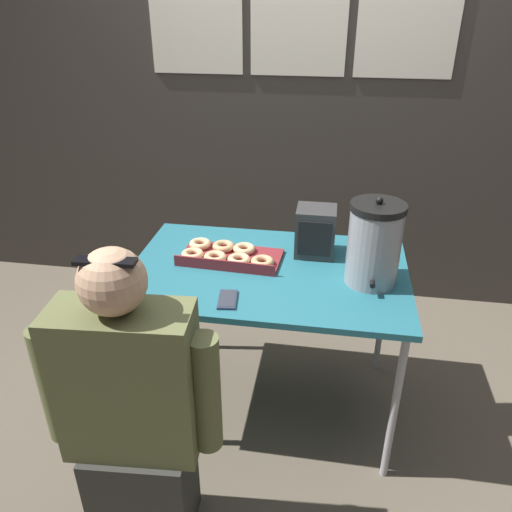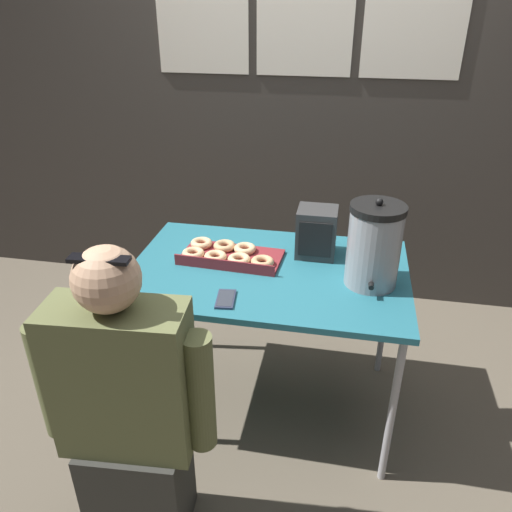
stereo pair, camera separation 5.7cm
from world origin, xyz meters
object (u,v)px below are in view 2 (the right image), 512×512
(person_seated, at_px, (128,414))
(coffee_urn, at_px, (374,245))
(donut_box, at_px, (228,255))
(cell_phone, at_px, (226,299))
(space_heater, at_px, (317,232))

(person_seated, bearing_deg, coffee_urn, -142.96)
(donut_box, bearing_deg, cell_phone, -74.54)
(person_seated, bearing_deg, space_heater, -125.29)
(coffee_urn, distance_m, space_heater, 0.34)
(donut_box, relative_size, space_heater, 2.08)
(cell_phone, distance_m, space_heater, 0.57)
(coffee_urn, height_order, person_seated, person_seated)
(cell_phone, bearing_deg, donut_box, 95.41)
(donut_box, bearing_deg, space_heater, 20.74)
(donut_box, distance_m, space_heater, 0.42)
(coffee_urn, bearing_deg, donut_box, 171.50)
(space_heater, xyz_separation_m, person_seated, (-0.55, -0.92, -0.32))
(donut_box, height_order, cell_phone, donut_box)
(cell_phone, bearing_deg, person_seated, -124.23)
(donut_box, bearing_deg, person_seated, -98.34)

